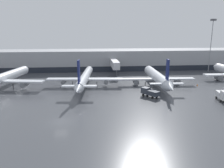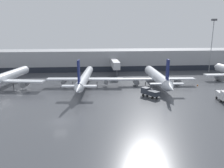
{
  "view_description": "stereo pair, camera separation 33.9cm",
  "coord_description": "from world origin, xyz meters",
  "px_view_note": "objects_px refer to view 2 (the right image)",
  "views": [
    {
      "loc": [
        6.3,
        -40.86,
        17.29
      ],
      "look_at": [
        11.96,
        18.38,
        3.0
      ],
      "focal_mm": 35.0,
      "sensor_mm": 36.0,
      "label": 1
    },
    {
      "loc": [
        6.64,
        -40.89,
        17.29
      ],
      "look_at": [
        11.96,
        18.38,
        3.0
      ],
      "focal_mm": 35.0,
      "sensor_mm": 36.0,
      "label": 2
    }
  ],
  "objects_px": {
    "parked_jet_2": "(157,77)",
    "traffic_cone_1": "(198,85)",
    "parked_jet_4": "(85,78)",
    "service_truck_1": "(150,92)",
    "apron_light_mast_0": "(213,32)",
    "parked_jet_0": "(0,79)",
    "service_truck_2": "(223,95)"
  },
  "relations": [
    {
      "from": "service_truck_1",
      "to": "service_truck_2",
      "type": "xyz_separation_m",
      "value": [
        17.75,
        -5.22,
        0.2
      ]
    },
    {
      "from": "parked_jet_2",
      "to": "service_truck_1",
      "type": "distance_m",
      "value": 14.23
    },
    {
      "from": "apron_light_mast_0",
      "to": "parked_jet_0",
      "type": "bearing_deg",
      "value": -163.13
    },
    {
      "from": "parked_jet_0",
      "to": "service_truck_1",
      "type": "relative_size",
      "value": 7.24
    },
    {
      "from": "parked_jet_2",
      "to": "service_truck_1",
      "type": "height_order",
      "value": "parked_jet_2"
    },
    {
      "from": "service_truck_1",
      "to": "apron_light_mast_0",
      "type": "bearing_deg",
      "value": -79.68
    },
    {
      "from": "parked_jet_4",
      "to": "service_truck_2",
      "type": "height_order",
      "value": "parked_jet_4"
    },
    {
      "from": "parked_jet_4",
      "to": "apron_light_mast_0",
      "type": "distance_m",
      "value": 60.9
    },
    {
      "from": "parked_jet_0",
      "to": "apron_light_mast_0",
      "type": "distance_m",
      "value": 84.8
    },
    {
      "from": "parked_jet_4",
      "to": "apron_light_mast_0",
      "type": "relative_size",
      "value": 1.57
    },
    {
      "from": "parked_jet_4",
      "to": "service_truck_1",
      "type": "xyz_separation_m",
      "value": [
        17.79,
        -12.98,
        -1.62
      ]
    },
    {
      "from": "parked_jet_4",
      "to": "service_truck_2",
      "type": "distance_m",
      "value": 39.95
    },
    {
      "from": "traffic_cone_1",
      "to": "apron_light_mast_0",
      "type": "bearing_deg",
      "value": 55.26
    },
    {
      "from": "parked_jet_2",
      "to": "traffic_cone_1",
      "type": "distance_m",
      "value": 13.44
    },
    {
      "from": "parked_jet_0",
      "to": "service_truck_1",
      "type": "xyz_separation_m",
      "value": [
        43.41,
        -12.06,
        -1.83
      ]
    },
    {
      "from": "parked_jet_0",
      "to": "parked_jet_4",
      "type": "bearing_deg",
      "value": -78.46
    },
    {
      "from": "service_truck_2",
      "to": "traffic_cone_1",
      "type": "distance_m",
      "value": 16.11
    },
    {
      "from": "service_truck_2",
      "to": "traffic_cone_1",
      "type": "relative_size",
      "value": 8.74
    },
    {
      "from": "parked_jet_0",
      "to": "parked_jet_4",
      "type": "height_order",
      "value": "parked_jet_4"
    },
    {
      "from": "parked_jet_0",
      "to": "service_truck_1",
      "type": "bearing_deg",
      "value": -96.04
    },
    {
      "from": "parked_jet_2",
      "to": "service_truck_1",
      "type": "xyz_separation_m",
      "value": [
        -5.85,
        -12.9,
        -1.36
      ]
    },
    {
      "from": "service_truck_2",
      "to": "parked_jet_2",
      "type": "bearing_deg",
      "value": -135.64
    },
    {
      "from": "service_truck_2",
      "to": "traffic_cone_1",
      "type": "bearing_deg",
      "value": -173.03
    },
    {
      "from": "parked_jet_4",
      "to": "service_truck_1",
      "type": "relative_size",
      "value": 6.61
    },
    {
      "from": "parked_jet_4",
      "to": "traffic_cone_1",
      "type": "bearing_deg",
      "value": -88.21
    },
    {
      "from": "parked_jet_4",
      "to": "traffic_cone_1",
      "type": "distance_m",
      "value": 36.85
    },
    {
      "from": "service_truck_1",
      "to": "traffic_cone_1",
      "type": "distance_m",
      "value": 21.79
    },
    {
      "from": "service_truck_1",
      "to": "apron_light_mast_0",
      "type": "height_order",
      "value": "apron_light_mast_0"
    },
    {
      "from": "parked_jet_2",
      "to": "service_truck_2",
      "type": "relative_size",
      "value": 6.45
    },
    {
      "from": "service_truck_2",
      "to": "apron_light_mast_0",
      "type": "height_order",
      "value": "apron_light_mast_0"
    },
    {
      "from": "parked_jet_4",
      "to": "apron_light_mast_0",
      "type": "height_order",
      "value": "apron_light_mast_0"
    },
    {
      "from": "parked_jet_4",
      "to": "traffic_cone_1",
      "type": "relative_size",
      "value": 58.36
    }
  ]
}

